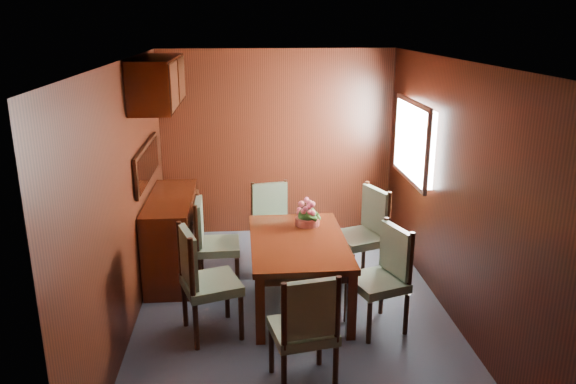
{
  "coord_description": "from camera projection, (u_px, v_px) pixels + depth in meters",
  "views": [
    {
      "loc": [
        -0.45,
        -4.88,
        2.74
      ],
      "look_at": [
        0.0,
        0.59,
        1.05
      ],
      "focal_mm": 35.0,
      "sensor_mm": 36.0,
      "label": 1
    }
  ],
  "objects": [
    {
      "name": "ground",
      "position": [
        293.0,
        312.0,
        5.49
      ],
      "size": [
        4.5,
        4.5,
        0.0
      ],
      "primitive_type": "plane",
      "color": "#3A424F",
      "rests_on": "ground"
    },
    {
      "name": "room_shell",
      "position": [
        279.0,
        142.0,
        5.31
      ],
      "size": [
        3.06,
        4.52,
        2.41
      ],
      "color": "black",
      "rests_on": "ground"
    },
    {
      "name": "sideboard",
      "position": [
        173.0,
        236.0,
        6.21
      ],
      "size": [
        0.48,
        1.4,
        0.9
      ],
      "primitive_type": "cube",
      "color": "black",
      "rests_on": "ground"
    },
    {
      "name": "dining_table",
      "position": [
        298.0,
        249.0,
        5.48
      ],
      "size": [
        0.93,
        1.48,
        0.69
      ],
      "rotation": [
        0.0,
        0.0,
        0.0
      ],
      "color": "black",
      "rests_on": "ground"
    },
    {
      "name": "chair_left_near",
      "position": [
        202.0,
        276.0,
        4.94
      ],
      "size": [
        0.6,
        0.61,
        1.04
      ],
      "rotation": [
        0.0,
        0.0,
        -1.25
      ],
      "color": "black",
      "rests_on": "ground"
    },
    {
      "name": "chair_left_far",
      "position": [
        211.0,
        239.0,
        5.87
      ],
      "size": [
        0.46,
        0.48,
        0.99
      ],
      "rotation": [
        0.0,
        0.0,
        -1.55
      ],
      "color": "black",
      "rests_on": "ground"
    },
    {
      "name": "chair_right_near",
      "position": [
        384.0,
        272.0,
        5.08
      ],
      "size": [
        0.58,
        0.59,
        0.99
      ],
      "rotation": [
        0.0,
        0.0,
        1.9
      ],
      "color": "black",
      "rests_on": "ground"
    },
    {
      "name": "chair_right_far",
      "position": [
        366.0,
        229.0,
        6.04
      ],
      "size": [
        0.61,
        0.62,
        1.04
      ],
      "rotation": [
        0.0,
        0.0,
        1.92
      ],
      "color": "black",
      "rests_on": "ground"
    },
    {
      "name": "chair_head",
      "position": [
        306.0,
        325.0,
        4.2
      ],
      "size": [
        0.54,
        0.53,
        0.98
      ],
      "rotation": [
        0.0,
        0.0,
        0.19
      ],
      "color": "black",
      "rests_on": "ground"
    },
    {
      "name": "chair_foot",
      "position": [
        272.0,
        219.0,
        6.48
      ],
      "size": [
        0.53,
        0.51,
        0.95
      ],
      "rotation": [
        0.0,
        0.0,
        3.34
      ],
      "color": "black",
      "rests_on": "ground"
    },
    {
      "name": "flower_centerpiece",
      "position": [
        307.0,
        213.0,
        5.8
      ],
      "size": [
        0.27,
        0.27,
        0.27
      ],
      "color": "#A53F32",
      "rests_on": "dining_table"
    }
  ]
}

